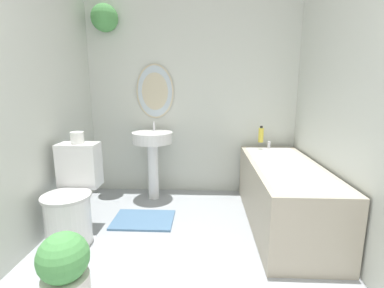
{
  "coord_description": "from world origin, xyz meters",
  "views": [
    {
      "loc": [
        0.14,
        -0.42,
        1.26
      ],
      "look_at": [
        0.05,
        1.76,
        0.81
      ],
      "focal_mm": 26.0,
      "sensor_mm": 36.0,
      "label": 1
    }
  ],
  "objects_px": {
    "pedestal_sink": "(153,147)",
    "toilet_paper_roll": "(77,138)",
    "shampoo_bottle": "(261,135)",
    "bathtub": "(284,193)",
    "potted_plant": "(64,265)",
    "toilet": "(72,200)"
  },
  "relations": [
    {
      "from": "pedestal_sink",
      "to": "bathtub",
      "type": "distance_m",
      "value": 1.45
    },
    {
      "from": "bathtub",
      "to": "potted_plant",
      "type": "xyz_separation_m",
      "value": [
        -1.56,
        -0.99,
        -0.09
      ]
    },
    {
      "from": "shampoo_bottle",
      "to": "toilet",
      "type": "bearing_deg",
      "value": -150.83
    },
    {
      "from": "toilet",
      "to": "toilet_paper_roll",
      "type": "xyz_separation_m",
      "value": [
        0.0,
        0.18,
        0.49
      ]
    },
    {
      "from": "toilet",
      "to": "potted_plant",
      "type": "xyz_separation_m",
      "value": [
        0.26,
        -0.67,
        -0.13
      ]
    },
    {
      "from": "pedestal_sink",
      "to": "bathtub",
      "type": "bearing_deg",
      "value": -23.12
    },
    {
      "from": "bathtub",
      "to": "toilet_paper_roll",
      "type": "xyz_separation_m",
      "value": [
        -1.82,
        -0.14,
        0.53
      ]
    },
    {
      "from": "pedestal_sink",
      "to": "shampoo_bottle",
      "type": "distance_m",
      "value": 1.21
    },
    {
      "from": "shampoo_bottle",
      "to": "pedestal_sink",
      "type": "bearing_deg",
      "value": -176.41
    },
    {
      "from": "pedestal_sink",
      "to": "bathtub",
      "type": "xyz_separation_m",
      "value": [
        1.31,
        -0.56,
        -0.3
      ]
    },
    {
      "from": "pedestal_sink",
      "to": "potted_plant",
      "type": "xyz_separation_m",
      "value": [
        -0.26,
        -1.55,
        -0.39
      ]
    },
    {
      "from": "shampoo_bottle",
      "to": "potted_plant",
      "type": "bearing_deg",
      "value": -131.95
    },
    {
      "from": "toilet",
      "to": "pedestal_sink",
      "type": "height_order",
      "value": "pedestal_sink"
    },
    {
      "from": "potted_plant",
      "to": "toilet_paper_roll",
      "type": "bearing_deg",
      "value": 106.83
    },
    {
      "from": "bathtub",
      "to": "potted_plant",
      "type": "bearing_deg",
      "value": -147.6
    },
    {
      "from": "toilet_paper_roll",
      "to": "toilet",
      "type": "bearing_deg",
      "value": -90.0
    },
    {
      "from": "shampoo_bottle",
      "to": "toilet_paper_roll",
      "type": "xyz_separation_m",
      "value": [
        -1.72,
        -0.78,
        0.09
      ]
    },
    {
      "from": "potted_plant",
      "to": "bathtub",
      "type": "bearing_deg",
      "value": 32.4
    },
    {
      "from": "pedestal_sink",
      "to": "toilet_paper_roll",
      "type": "relative_size",
      "value": 7.88
    },
    {
      "from": "toilet",
      "to": "shampoo_bottle",
      "type": "distance_m",
      "value": 2.01
    },
    {
      "from": "potted_plant",
      "to": "toilet_paper_roll",
      "type": "relative_size",
      "value": 3.76
    },
    {
      "from": "pedestal_sink",
      "to": "shampoo_bottle",
      "type": "height_order",
      "value": "pedestal_sink"
    }
  ]
}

